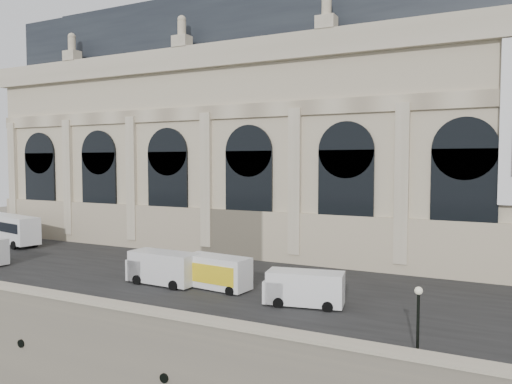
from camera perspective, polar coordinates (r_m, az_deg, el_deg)
quay at (r=61.89m, az=8.24°, el=-8.60°), size 160.00×70.00×6.00m
street at (r=42.32m, az=-0.96°, el=-10.04°), size 160.00×24.00×0.06m
parapet at (r=31.36m, az=-12.79°, el=-13.87°), size 160.00×1.40×1.21m
museum at (r=59.02m, az=1.53°, el=7.18°), size 69.00×18.70×29.10m
bus_left at (r=67.07m, az=-26.66°, el=-3.68°), size 12.24×4.92×3.53m
van_b at (r=41.50m, az=-10.88°, el=-8.48°), size 6.09×2.70×2.67m
van_c at (r=35.03m, az=5.11°, el=-10.90°), size 5.69×3.02×2.41m
box_truck at (r=39.53m, az=-4.93°, el=-9.11°), size 6.65×2.87×2.61m
lamp_right at (r=26.39m, az=18.02°, el=-14.35°), size 0.39×0.39×3.86m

